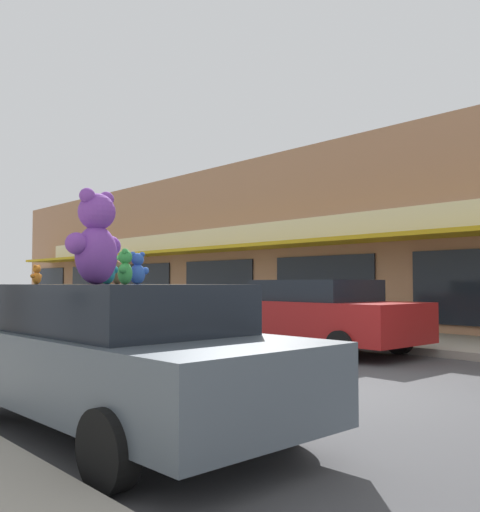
% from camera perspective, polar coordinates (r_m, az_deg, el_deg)
% --- Properties ---
extents(ground_plane, '(260.00, 260.00, 0.00)m').
position_cam_1_polar(ground_plane, '(8.29, 9.00, -13.24)').
color(ground_plane, '#424244').
extents(storefront_row, '(15.61, 37.30, 6.15)m').
position_cam_1_polar(storefront_row, '(27.55, 9.10, 0.57)').
color(storefront_row, tan).
rests_on(storefront_row, ground_plane).
extents(plush_art_car, '(2.14, 4.62, 1.50)m').
position_cam_1_polar(plush_art_car, '(6.04, -12.19, -9.54)').
color(plush_art_car, '#4C5660').
rests_on(plush_art_car, ground_plane).
extents(teddy_bear_giant, '(0.74, 0.52, 0.98)m').
position_cam_1_polar(teddy_bear_giant, '(6.07, -14.20, 1.69)').
color(teddy_bear_giant, purple).
rests_on(teddy_bear_giant, plush_art_car).
extents(teddy_bear_teal, '(0.28, 0.18, 0.38)m').
position_cam_1_polar(teddy_bear_teal, '(6.42, -13.17, -1.13)').
color(teddy_bear_teal, teal).
rests_on(teddy_bear_teal, plush_art_car).
extents(teddy_bear_blue, '(0.26, 0.19, 0.35)m').
position_cam_1_polar(teddy_bear_blue, '(6.18, -10.22, -1.25)').
color(teddy_bear_blue, blue).
rests_on(teddy_bear_blue, plush_art_car).
extents(teddy_bear_brown, '(0.21, 0.17, 0.28)m').
position_cam_1_polar(teddy_bear_brown, '(6.65, -12.17, -1.62)').
color(teddy_bear_brown, olive).
rests_on(teddy_bear_brown, plush_art_car).
extents(teddy_bear_cream, '(0.25, 0.27, 0.38)m').
position_cam_1_polar(teddy_bear_cream, '(7.12, -13.88, -1.26)').
color(teddy_bear_cream, beige).
rests_on(teddy_bear_cream, plush_art_car).
extents(teddy_bear_orange, '(0.16, 0.12, 0.22)m').
position_cam_1_polar(teddy_bear_orange, '(6.68, -19.67, -1.78)').
color(teddy_bear_orange, orange).
rests_on(teddy_bear_orange, plush_art_car).
extents(teddy_bear_green, '(0.21, 0.23, 0.32)m').
position_cam_1_polar(teddy_bear_green, '(5.21, -11.44, -1.11)').
color(teddy_bear_green, green).
rests_on(teddy_bear_green, plush_art_car).
extents(teddy_bear_pink, '(0.25, 0.16, 0.33)m').
position_cam_1_polar(teddy_bear_pink, '(6.96, -12.19, -1.45)').
color(teddy_bear_pink, pink).
rests_on(teddy_bear_pink, plush_art_car).
extents(parked_car_far_center, '(2.18, 4.78, 1.58)m').
position_cam_1_polar(parked_car_far_center, '(12.78, 7.53, -5.77)').
color(parked_car_far_center, maroon).
rests_on(parked_car_far_center, ground_plane).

